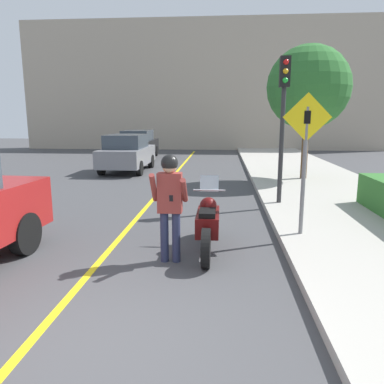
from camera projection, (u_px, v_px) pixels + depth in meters
ground_plane at (84, 344)px, 4.05m from camera, size 80.00×80.00×0.00m
road_center_line at (144, 210)px, 9.97m from camera, size 0.12×36.00×0.01m
building_backdrop at (204, 86)px, 28.54m from camera, size 28.00×1.20×9.66m
motorcycle at (208, 224)px, 6.80m from camera, size 0.62×2.21×1.31m
person_biker at (170, 196)px, 6.17m from camera, size 0.59×0.49×1.83m
crossing_sign at (305, 151)px, 7.12m from camera, size 0.91×0.08×2.72m
traffic_light at (283, 103)px, 9.66m from camera, size 0.26×0.30×3.79m
street_tree at (308, 88)px, 13.62m from camera, size 3.02×3.02×4.87m
parked_car_grey at (127, 153)px, 17.07m from camera, size 1.88×4.20×1.68m
parked_car_black at (138, 144)px, 22.79m from camera, size 1.88×4.20×1.68m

